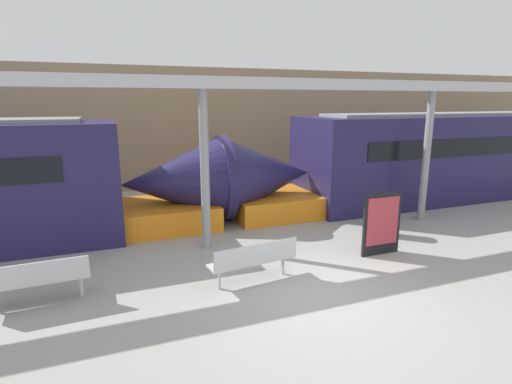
# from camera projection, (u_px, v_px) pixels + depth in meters

# --- Properties ---
(ground_plane) EXTENTS (60.00, 60.00, 0.00)m
(ground_plane) POSITION_uv_depth(u_px,v_px,m) (318.00, 296.00, 7.61)
(ground_plane) COLOR #9E9B96
(station_wall) EXTENTS (56.00, 0.20, 5.00)m
(station_wall) POSITION_uv_depth(u_px,v_px,m) (193.00, 128.00, 16.93)
(station_wall) COLOR #9E8460
(station_wall) RESTS_ON ground_plane
(train_left) EXTENTS (19.77, 2.93, 3.20)m
(train_left) POSITION_uv_depth(u_px,v_px,m) (464.00, 156.00, 15.59)
(train_left) COLOR #231E4C
(train_left) RESTS_ON ground_plane
(bench_near) EXTENTS (1.88, 0.67, 0.87)m
(bench_near) POSITION_uv_depth(u_px,v_px,m) (254.00, 259.00, 8.03)
(bench_near) COLOR silver
(bench_near) RESTS_ON ground_plane
(bench_far) EXTENTS (1.81, 0.52, 0.87)m
(bench_far) POSITION_uv_depth(u_px,v_px,m) (36.00, 278.00, 7.14)
(bench_far) COLOR silver
(bench_far) RESTS_ON ground_plane
(trash_bin) EXTENTS (0.53, 0.53, 0.93)m
(trash_bin) POSITION_uv_depth(u_px,v_px,m) (384.00, 219.00, 10.97)
(trash_bin) COLOR #2D5138
(trash_bin) RESTS_ON ground_plane
(poster_board) EXTENTS (1.03, 0.07, 1.53)m
(poster_board) POSITION_uv_depth(u_px,v_px,m) (382.00, 224.00, 9.51)
(poster_board) COLOR black
(poster_board) RESTS_ON ground_plane
(support_column_near) EXTENTS (0.22, 0.22, 3.90)m
(support_column_near) POSITION_uv_depth(u_px,v_px,m) (205.00, 172.00, 9.71)
(support_column_near) COLOR gray
(support_column_near) RESTS_ON ground_plane
(support_column_far) EXTENTS (0.22, 0.22, 3.90)m
(support_column_far) POSITION_uv_depth(u_px,v_px,m) (426.00, 157.00, 12.11)
(support_column_far) COLOR gray
(support_column_far) RESTS_ON ground_plane
(canopy_beam) EXTENTS (28.00, 0.60, 0.28)m
(canopy_beam) POSITION_uv_depth(u_px,v_px,m) (202.00, 83.00, 9.24)
(canopy_beam) COLOR #B7B7BC
(canopy_beam) RESTS_ON support_column_near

